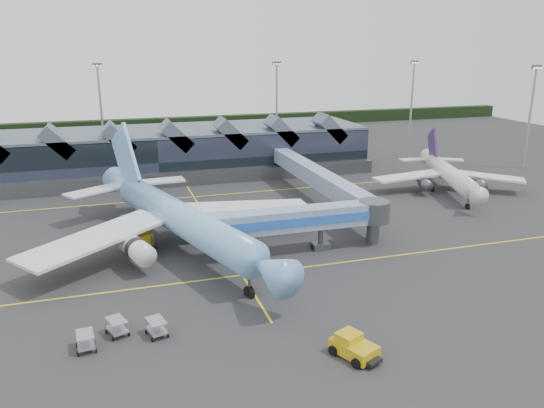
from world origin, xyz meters
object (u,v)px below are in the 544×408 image
object	(u,v)px
jet_bridge	(314,219)
pushback_tug	(354,347)
regional_jet	(448,173)
fuel_truck	(135,233)
main_airliner	(176,216)

from	to	relation	value
jet_bridge	pushback_tug	size ratio (longest dim) A/B	5.01
regional_jet	fuel_truck	size ratio (longest dim) A/B	3.40
main_airliner	fuel_truck	bearing A→B (deg)	131.44
main_airliner	jet_bridge	world-z (taller)	main_airliner
main_airliner	jet_bridge	xyz separation A→B (m)	(17.37, -5.94, -0.18)
jet_bridge	fuel_truck	world-z (taller)	jet_bridge
regional_jet	pushback_tug	size ratio (longest dim) A/B	6.12
main_airliner	fuel_truck	xyz separation A→B (m)	(-5.44, 3.20, -2.88)
pushback_tug	main_airliner	bearing A→B (deg)	86.03
regional_jet	pushback_tug	xyz separation A→B (m)	(-41.27, -45.45, -2.49)
fuel_truck	main_airliner	bearing A→B (deg)	-46.21
jet_bridge	pushback_tug	xyz separation A→B (m)	(-6.04, -24.90, -3.48)
main_airliner	fuel_truck	distance (m)	6.94
fuel_truck	jet_bridge	bearing A→B (deg)	-37.57
pushback_tug	fuel_truck	bearing A→B (deg)	92.09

